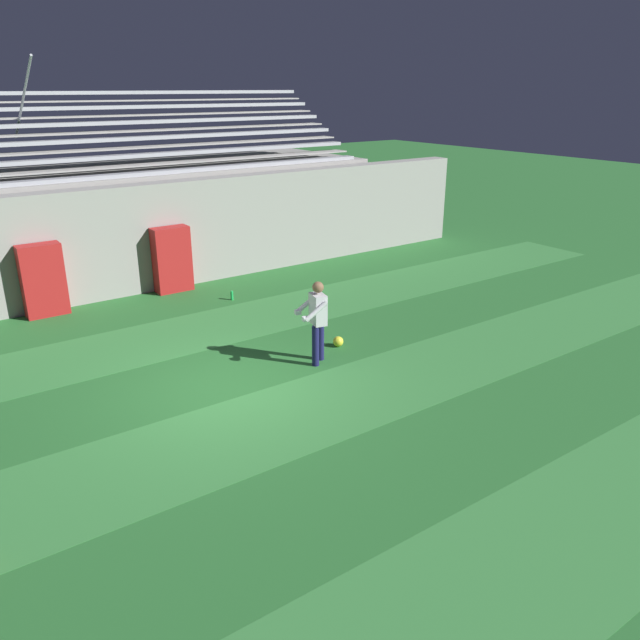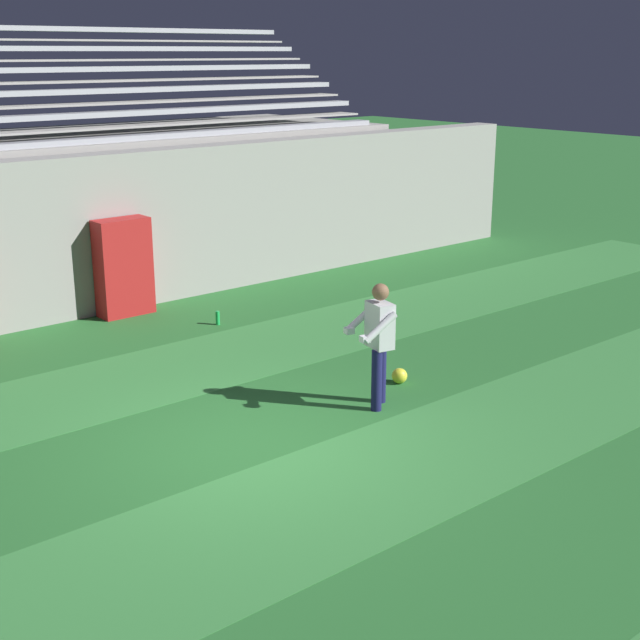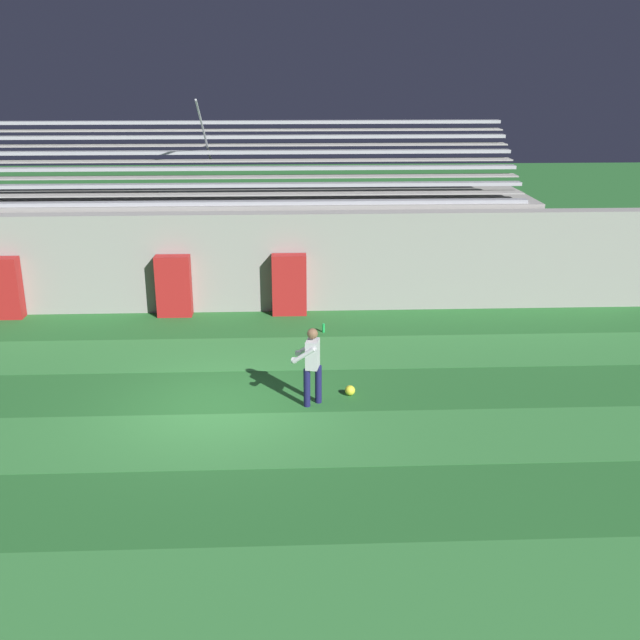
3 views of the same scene
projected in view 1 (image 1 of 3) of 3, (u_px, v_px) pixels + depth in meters
name	position (u px, v px, depth m)	size (l,w,h in m)	color
ground_plane	(224.00, 389.00, 11.28)	(80.00, 80.00, 0.00)	#286B2D
turf_stripe_near	(481.00, 595.00, 6.71)	(28.00, 2.22, 0.01)	#38843D
turf_stripe_mid	(268.00, 424.00, 10.09)	(28.00, 2.22, 0.01)	#38843D
turf_stripe_far	(162.00, 339.00, 13.48)	(28.00, 2.22, 0.01)	#38843D
back_wall	(102.00, 244.00, 15.74)	(24.00, 0.60, 2.80)	#999691
padding_pillar_gate_left	(43.00, 280.00, 14.63)	(0.96, 0.44, 1.72)	#B21E1E
padding_pillar_gate_right	(172.00, 259.00, 16.38)	(0.96, 0.44, 1.72)	#B21E1E
bleacher_stand	(71.00, 222.00, 17.75)	(18.00, 4.75, 5.83)	#999691
goalkeeper	(317.00, 317.00, 12.02)	(0.65, 0.66, 1.67)	#19194C
soccer_ball	(338.00, 342.00, 13.08)	(0.22, 0.22, 0.22)	yellow
water_bottle	(232.00, 295.00, 15.92)	(0.07, 0.07, 0.24)	green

